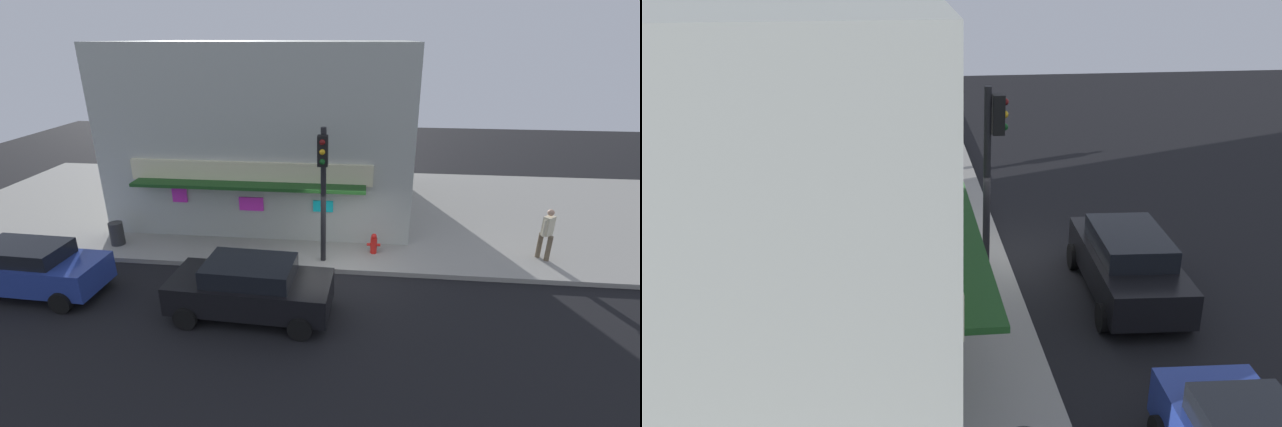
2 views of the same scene
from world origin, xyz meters
TOP-DOWN VIEW (x-y plane):
  - ground_plane at (0.00, 0.00)m, footprint 52.24×52.24m
  - sidewalk at (0.00, 5.74)m, footprint 34.82×11.48m
  - corner_building at (-3.35, 6.29)m, footprint 11.51×9.32m
  - traffic_light at (-0.58, 0.50)m, footprint 0.32×0.58m
  - fire_hydrant at (1.13, 1.33)m, footprint 0.47×0.23m
  - trash_can at (-8.21, 1.07)m, footprint 0.50×0.50m
  - pedestrian at (6.89, 1.50)m, footprint 0.46×0.47m
  - potted_plant_by_doorway at (0.06, 2.95)m, footprint 0.75×0.75m
  - parked_car_black at (-2.28, -2.49)m, footprint 4.50×2.23m
  - parked_car_blue at (-9.20, -2.10)m, footprint 4.64×2.05m

SIDE VIEW (x-z plane):
  - ground_plane at x=0.00m, z-range 0.00..0.00m
  - sidewalk at x=0.00m, z-range 0.00..0.17m
  - fire_hydrant at x=1.13m, z-range 0.16..0.89m
  - trash_can at x=-8.21m, z-range 0.17..1.01m
  - potted_plant_by_doorway at x=0.06m, z-range 0.23..1.26m
  - parked_car_blue at x=-9.20m, z-range 0.04..1.65m
  - parked_car_black at x=-2.28m, z-range 0.03..1.66m
  - pedestrian at x=6.89m, z-range 0.25..2.06m
  - traffic_light at x=-0.58m, z-range 0.82..5.36m
  - corner_building at x=-3.35m, z-range 0.17..7.11m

